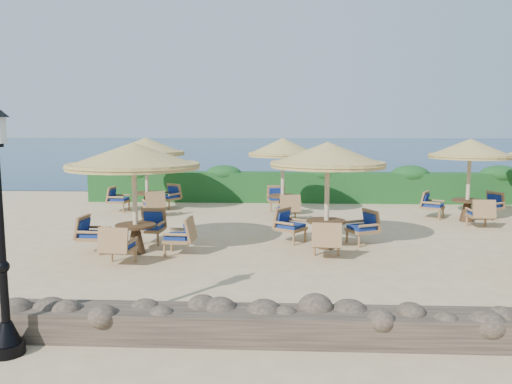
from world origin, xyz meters
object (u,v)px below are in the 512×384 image
Objects in this scene: cafe_set_1 at (327,172)px; cafe_set_3 at (146,159)px; lamp_post at (1,240)px; cafe_set_0 at (134,174)px; cafe_set_5 at (469,164)px; cafe_set_4 at (283,160)px.

cafe_set_1 is 7.82m from cafe_set_3.
cafe_set_3 is at bearing 139.06° from cafe_set_1.
cafe_set_0 is (0.16, 5.40, 0.35)m from lamp_post.
cafe_set_5 is (9.45, 4.59, -0.05)m from cafe_set_0.
cafe_set_0 is at bearing 88.28° from lamp_post.
cafe_set_0 and cafe_set_1 have the same top height.
cafe_set_1 is at bearing -141.71° from cafe_set_5.
cafe_set_3 is at bearing 102.51° from cafe_set_0.
cafe_set_1 is (4.77, 6.16, 0.37)m from lamp_post.
cafe_set_3 is at bearing 173.10° from cafe_set_5.
lamp_post is 13.86m from cafe_set_5.
cafe_set_1 is 6.17m from cafe_set_5.
cafe_set_5 is at bearing 46.09° from lamp_post.
cafe_set_4 and cafe_set_5 have the same top height.
cafe_set_4 is (3.52, 5.38, 0.01)m from cafe_set_0.
lamp_post is at bearing -91.72° from cafe_set_0.
cafe_set_3 is 4.86m from cafe_set_4.
cafe_set_4 is at bearing 103.15° from cafe_set_1.
cafe_set_1 is at bearing -76.85° from cafe_set_4.
cafe_set_5 is at bearing 25.89° from cafe_set_0.
cafe_set_0 is 1.13× the size of cafe_set_3.
cafe_set_0 is at bearing -170.60° from cafe_set_1.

